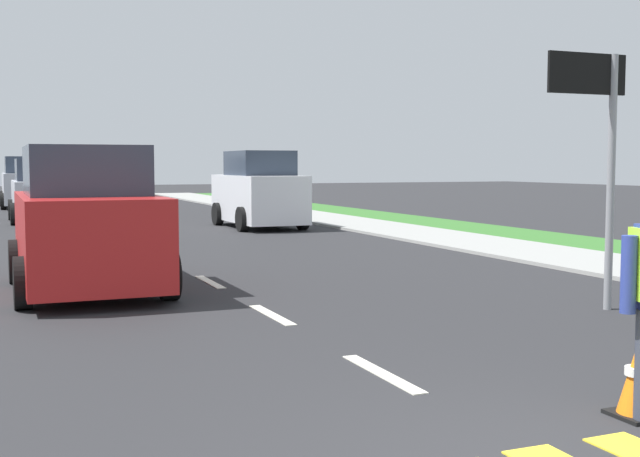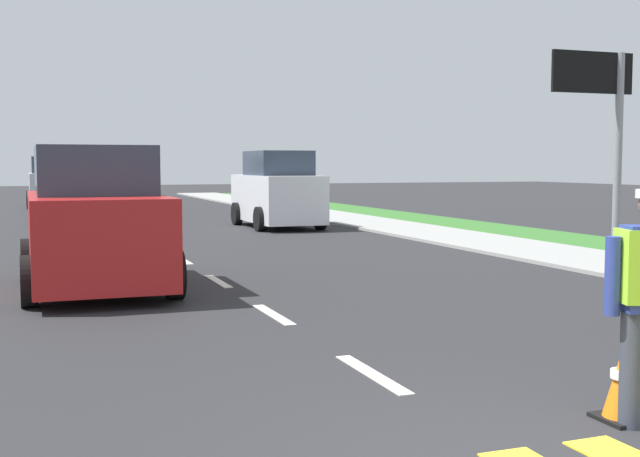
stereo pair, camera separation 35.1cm
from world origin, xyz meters
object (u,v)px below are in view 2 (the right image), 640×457
object	(u,v)px
car_parked_far	(277,192)
car_oncoming_third	(51,184)
lane_direction_sign	(602,118)
traffic_cone_near	(625,381)
car_oncoming_second	(65,192)
car_oncoming_lead	(95,223)

from	to	relation	value
car_parked_far	car_oncoming_third	size ratio (longest dim) A/B	0.94
lane_direction_sign	car_parked_far	xyz separation A→B (m)	(0.27, 14.45, -1.38)
traffic_cone_near	car_oncoming_second	distance (m)	23.07
lane_direction_sign	car_oncoming_third	size ratio (longest dim) A/B	0.73
lane_direction_sign	car_oncoming_lead	world-z (taller)	lane_direction_sign
traffic_cone_near	car_oncoming_lead	bearing A→B (deg)	111.74
car_oncoming_second	lane_direction_sign	bearing A→B (deg)	-74.33
traffic_cone_near	car_oncoming_third	xyz separation A→B (m)	(-2.89, 32.06, 0.71)
car_oncoming_third	car_oncoming_second	bearing A→B (deg)	-89.21
car_oncoming_lead	car_oncoming_second	distance (m)	15.27
car_parked_far	car_oncoming_second	distance (m)	7.48
lane_direction_sign	car_oncoming_second	bearing A→B (deg)	105.67
car_oncoming_lead	car_oncoming_third	bearing A→B (deg)	89.63
car_parked_far	car_oncoming_second	bearing A→B (deg)	139.48
traffic_cone_near	lane_direction_sign	bearing A→B (deg)	53.47
car_oncoming_second	car_oncoming_third	xyz separation A→B (m)	(-0.13, 9.16, 0.07)
car_oncoming_lead	car_parked_far	world-z (taller)	car_parked_far
traffic_cone_near	car_oncoming_second	world-z (taller)	car_oncoming_second
car_oncoming_third	car_parked_far	bearing A→B (deg)	-67.47
lane_direction_sign	car_oncoming_second	world-z (taller)	lane_direction_sign
lane_direction_sign	car_oncoming_second	size ratio (longest dim) A/B	0.79
car_parked_far	car_oncoming_third	xyz separation A→B (m)	(-5.81, 14.02, -0.03)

